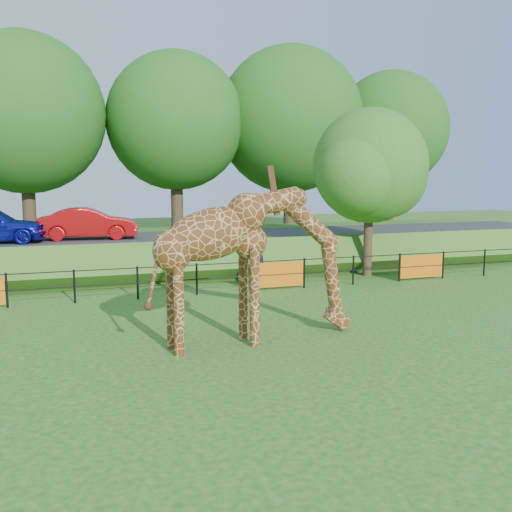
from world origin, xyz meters
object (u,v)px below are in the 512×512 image
Objects in this scene: car_red at (89,224)px; tree_east at (372,170)px; visitor at (258,267)px; giraffe at (255,265)px.

tree_east is at bearing -106.37° from car_red.
tree_east reaches higher than visitor.
car_red is at bearing 100.56° from giraffe.
tree_east is (5.09, 0.79, 3.55)m from visitor.
car_red is 11.91m from tree_east.
giraffe is 12.36m from car_red.
tree_east reaches higher than car_red.
giraffe is 3.67× the size of visitor.
giraffe reaches higher than visitor.
tree_east is at bearing 39.80° from giraffe.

